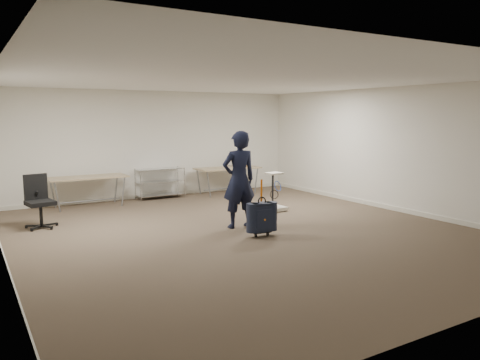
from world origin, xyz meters
TOP-DOWN VIEW (x-y plane):
  - ground at (0.00, 0.00)m, footprint 9.00×9.00m
  - room_shell at (0.00, 1.38)m, footprint 8.00×9.00m
  - folding_table_left at (-1.90, 3.95)m, footprint 1.80×0.75m
  - folding_table_right at (1.90, 3.95)m, footprint 1.80×0.75m
  - wire_shelf at (0.00, 4.20)m, footprint 1.22×0.47m
  - person at (0.11, 0.35)m, footprint 0.71×0.50m
  - suitcase at (0.10, -0.47)m, footprint 0.40×0.26m
  - office_chair at (-3.19, 2.31)m, footprint 0.62×0.62m
  - equipment_cart at (1.62, 1.32)m, footprint 0.49×0.49m
  - cardboard_box at (2.33, 3.94)m, footprint 0.42×0.35m

SIDE VIEW (x-z plane):
  - ground at x=0.00m, z-range 0.00..0.00m
  - room_shell at x=0.00m, z-range -4.45..4.55m
  - equipment_cart at x=1.62m, z-range -0.21..0.67m
  - office_chair at x=-3.19m, z-range -0.20..0.83m
  - suitcase at x=0.10m, z-range -0.16..0.87m
  - wire_shelf at x=0.00m, z-range 0.04..0.84m
  - folding_table_left at x=-1.90m, z-range 0.31..1.04m
  - folding_table_right at x=1.90m, z-range 0.31..1.04m
  - cardboard_box at x=2.33m, z-range 0.73..1.01m
  - person at x=0.11m, z-range 0.00..1.87m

